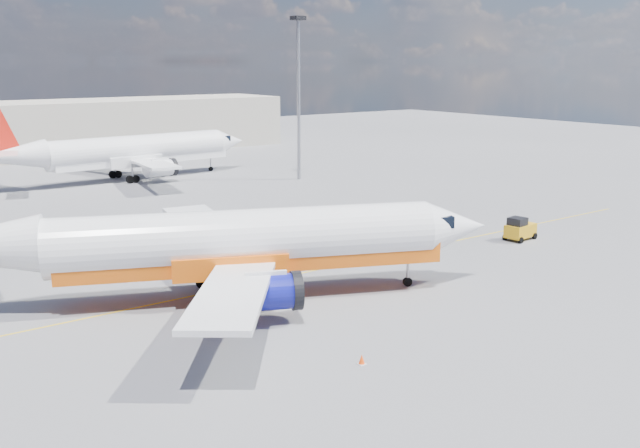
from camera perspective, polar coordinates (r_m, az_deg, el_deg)
ground at (r=45.79m, az=1.59°, el=-4.64°), size 240.00×240.00×0.00m
taxi_line at (r=48.08m, az=-0.61°, el=-3.76°), size 70.00×0.15×0.01m
terminal_main at (r=114.38m, az=-20.16°, el=7.20°), size 70.00×14.00×8.00m
main_jet at (r=41.87m, az=-7.46°, el=-1.55°), size 33.41×25.17×10.28m
second_jet at (r=87.62m, az=-14.97°, el=5.61°), size 33.16×26.18×10.05m
gse_tug at (r=58.32m, az=15.69°, el=-0.39°), size 2.76×1.89×1.86m
traffic_cone at (r=33.80m, az=3.36°, el=-10.77°), size 0.34×0.34×0.48m
floodlight_mast at (r=84.49m, az=-1.73°, el=11.19°), size 1.37×1.37×18.83m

